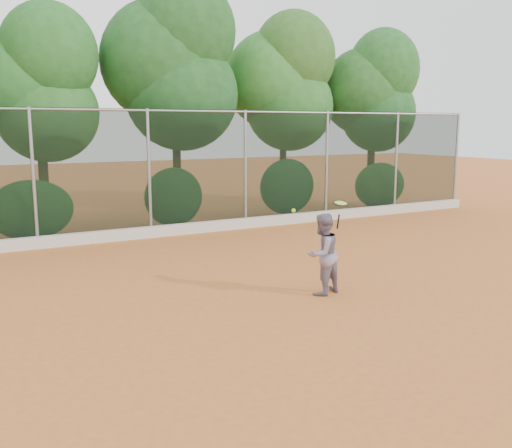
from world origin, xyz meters
TOP-DOWN VIEW (x-y plane):
  - ground at (0.00, 0.00)m, footprint 80.00×80.00m
  - concrete_curb at (0.00, 6.82)m, footprint 24.00×0.20m
  - tennis_player at (0.90, 0.14)m, footprint 0.86×0.75m
  - chainlink_fence at (-0.00, 7.00)m, footprint 24.09×0.09m
  - foliage_backdrop at (-0.55, 8.98)m, footprint 23.70×3.63m
  - tennis_racket at (1.25, 0.10)m, footprint 0.32×0.32m
  - tennis_ball_in_flight at (0.19, 0.02)m, footprint 0.07×0.07m

SIDE VIEW (x-z plane):
  - ground at x=0.00m, z-range 0.00..0.00m
  - concrete_curb at x=0.00m, z-range 0.00..0.30m
  - tennis_player at x=0.90m, z-range 0.00..1.50m
  - tennis_ball_in_flight at x=0.19m, z-range 1.58..1.65m
  - tennis_racket at x=1.25m, z-range 1.36..1.89m
  - chainlink_fence at x=0.00m, z-range 0.11..3.61m
  - foliage_backdrop at x=-0.55m, z-range 0.63..8.18m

